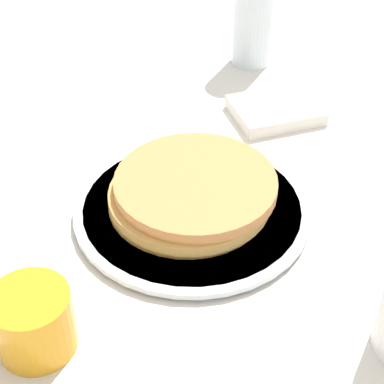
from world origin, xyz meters
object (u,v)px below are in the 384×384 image
at_px(juice_glass, 33,322).
at_px(water_bottle_near, 253,11).
at_px(plate, 192,209).
at_px(pancake_stack, 191,193).

bearing_deg(juice_glass, water_bottle_near, 18.21).
height_order(plate, juice_glass, juice_glass).
height_order(plate, pancake_stack, pancake_stack).
xyz_separation_m(plate, water_bottle_near, (0.35, 0.18, 0.08)).
bearing_deg(water_bottle_near, pancake_stack, -152.98).
bearing_deg(water_bottle_near, juice_glass, -161.79).
distance_m(plate, water_bottle_near, 0.40).
height_order(pancake_stack, juice_glass, juice_glass).
bearing_deg(pancake_stack, juice_glass, -176.28).
xyz_separation_m(juice_glass, water_bottle_near, (0.59, 0.19, 0.05)).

